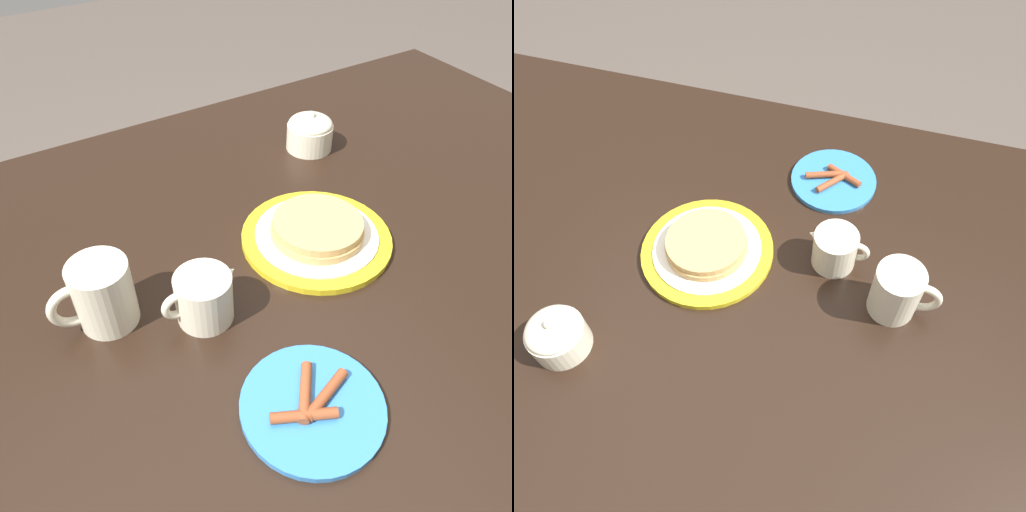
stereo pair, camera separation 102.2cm
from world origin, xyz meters
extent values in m
plane|color=#51473F|center=(0.00, 0.00, 0.00)|extent=(8.00, 8.00, 0.00)
cube|color=black|center=(0.00, 0.00, 0.72)|extent=(1.47, 1.01, 0.03)
cube|color=black|center=(-0.68, -0.44, 0.35)|extent=(0.07, 0.07, 0.71)
cylinder|color=gold|center=(0.02, 0.03, 0.74)|extent=(0.25, 0.25, 0.01)
cylinder|color=white|center=(0.02, 0.03, 0.75)|extent=(0.21, 0.21, 0.00)
cylinder|color=tan|center=(0.02, 0.03, 0.76)|extent=(0.16, 0.16, 0.01)
cylinder|color=tan|center=(0.02, 0.03, 0.77)|extent=(0.15, 0.15, 0.01)
cylinder|color=#337AC6|center=(0.21, 0.28, 0.74)|extent=(0.18, 0.18, 0.01)
cylinder|color=brown|center=(0.19, 0.28, 0.75)|extent=(0.08, 0.04, 0.01)
cylinder|color=brown|center=(0.23, 0.29, 0.75)|extent=(0.08, 0.05, 0.01)
cylinder|color=brown|center=(0.21, 0.27, 0.75)|extent=(0.06, 0.07, 0.01)
cylinder|color=beige|center=(0.37, 0.01, 0.79)|extent=(0.08, 0.08, 0.10)
torus|color=beige|center=(0.42, 0.01, 0.79)|extent=(0.07, 0.01, 0.07)
cylinder|color=brown|center=(0.37, 0.01, 0.83)|extent=(0.07, 0.07, 0.00)
cylinder|color=beige|center=(0.25, 0.08, 0.78)|extent=(0.08, 0.08, 0.08)
cone|color=beige|center=(0.22, 0.08, 0.80)|extent=(0.04, 0.04, 0.04)
torus|color=beige|center=(0.30, 0.08, 0.78)|extent=(0.05, 0.01, 0.05)
cylinder|color=beige|center=(-0.15, -0.22, 0.76)|extent=(0.10, 0.10, 0.05)
ellipsoid|color=beige|center=(-0.15, -0.22, 0.79)|extent=(0.09, 0.09, 0.03)
sphere|color=beige|center=(-0.15, -0.22, 0.81)|extent=(0.02, 0.02, 0.02)
camera|label=1|loc=(0.44, 0.52, 1.30)|focal=35.00mm
camera|label=2|loc=(0.29, -0.47, 1.52)|focal=35.00mm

